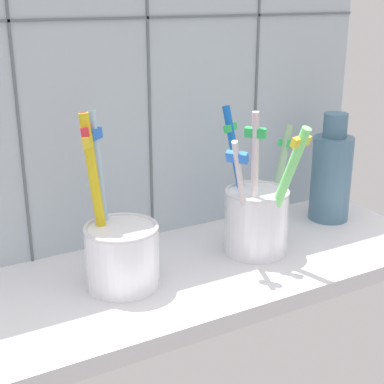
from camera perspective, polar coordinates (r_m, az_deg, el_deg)
counter_slab at (r=68.47cm, az=0.13°, el=-8.19°), size 64.00×22.00×2.00cm
tile_wall_back at (r=72.14cm, az=-4.66°, el=11.19°), size 64.00×2.20×45.00cm
toothbrush_cup_left at (r=63.04cm, az=-7.27°, el=-5.49°), size 8.11×8.24×19.09cm
toothbrush_cup_right at (r=70.57cm, az=6.34°, el=-2.22°), size 13.17×12.67×18.10cm
ceramic_vase at (r=82.18cm, az=13.64°, el=1.74°), size 5.55×5.55×15.14cm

